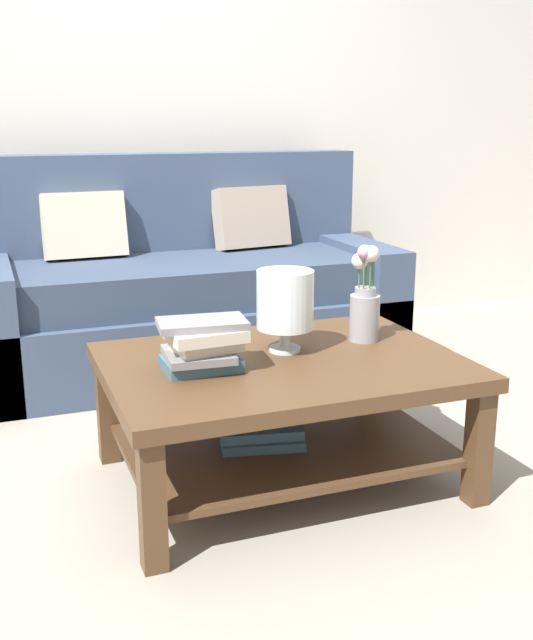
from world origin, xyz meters
The scene contains 7 objects.
ground_plane centered at (0.00, 0.00, 0.00)m, with size 10.00×10.00×0.00m, color gray.
back_wall centered at (0.00, 1.65, 1.35)m, with size 6.40×0.12×2.70m, color beige.
couch centered at (0.11, 1.01, 0.36)m, with size 2.07×0.90×1.06m.
coffee_table centered at (0.07, -0.40, 0.32)m, with size 1.19×0.87×0.45m.
book_stack_main centered at (-0.21, -0.42, 0.53)m, with size 0.30×0.23×0.17m.
glass_hurricane_vase centered at (0.12, -0.32, 0.63)m, with size 0.20×0.20×0.29m.
flower_pitcher centered at (0.44, -0.30, 0.59)m, with size 0.11×0.11×0.36m.
Camera 1 is at (-0.84, -2.66, 1.23)m, focal length 42.48 mm.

